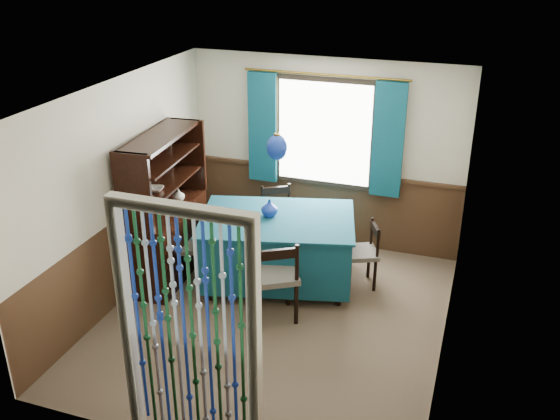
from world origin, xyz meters
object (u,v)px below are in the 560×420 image
at_px(chair_near, 275,277).
at_px(vase_table, 269,209).
at_px(chair_far, 278,219).
at_px(bowl_shelf, 156,189).
at_px(vase_sideboard, 179,194).
at_px(chair_left, 189,246).
at_px(chair_right, 363,253).
at_px(sideboard, 167,229).
at_px(pendant_lamp, 277,147).
at_px(dining_table, 277,246).

distance_m(chair_near, vase_table, 0.93).
bearing_deg(chair_far, bowl_shelf, 19.36).
xyz_separation_m(vase_table, vase_sideboard, (-1.16, -0.03, 0.03)).
relative_size(chair_left, chair_right, 1.01).
height_order(vase_table, bowl_shelf, bowl_shelf).
bearing_deg(chair_right, vase_sideboard, 72.69).
xyz_separation_m(vase_table, bowl_shelf, (-1.16, -0.54, 0.31)).
bearing_deg(sideboard, chair_right, 8.60).
relative_size(chair_far, vase_table, 4.77).
xyz_separation_m(chair_left, sideboard, (-0.29, -0.00, 0.19)).
bearing_deg(vase_sideboard, chair_left, -46.05).
bearing_deg(chair_right, chair_near, 119.02).
relative_size(chair_far, pendant_lamp, 0.96).
distance_m(chair_left, bowl_shelf, 0.90).
bearing_deg(vase_table, chair_far, 101.21).
bearing_deg(chair_near, bowl_shelf, 140.56).
xyz_separation_m(chair_near, chair_right, (0.74, 1.01, -0.08)).
relative_size(chair_far, chair_left, 1.10).
distance_m(chair_near, chair_left, 1.36).
relative_size(sideboard, vase_sideboard, 10.80).
bearing_deg(sideboard, chair_left, -4.01).
relative_size(chair_near, chair_far, 1.09).
bearing_deg(chair_near, sideboard, 131.14).
xyz_separation_m(dining_table, sideboard, (-1.32, -0.24, 0.13)).
height_order(chair_left, sideboard, sideboard).
relative_size(pendant_lamp, bowl_shelf, 4.71).
xyz_separation_m(sideboard, pendant_lamp, (1.32, 0.24, 1.10)).
height_order(dining_table, chair_far, chair_far).
relative_size(chair_near, pendant_lamp, 1.04).
bearing_deg(chair_right, dining_table, 81.28).
relative_size(dining_table, vase_table, 10.85).
bearing_deg(dining_table, pendant_lamp, -97.27).
xyz_separation_m(chair_right, vase_table, (-1.08, -0.25, 0.52)).
relative_size(chair_right, vase_table, 4.33).
bearing_deg(chair_far, vase_sideboard, 4.85).
relative_size(bowl_shelf, vase_sideboard, 1.18).
xyz_separation_m(pendant_lamp, vase_sideboard, (-1.26, -0.01, -0.74)).
xyz_separation_m(dining_table, chair_right, (0.97, 0.27, -0.06)).
height_order(sideboard, bowl_shelf, sideboard).
xyz_separation_m(pendant_lamp, bowl_shelf, (-1.26, -0.52, -0.47)).
xyz_separation_m(chair_far, vase_sideboard, (-1.01, -0.77, 0.51)).
bearing_deg(vase_table, dining_table, -12.49).
relative_size(dining_table, chair_left, 2.49).
bearing_deg(vase_sideboard, pendant_lamp, 0.33).
height_order(vase_table, vase_sideboard, vase_sideboard).
bearing_deg(bowl_shelf, chair_near, -8.02).
relative_size(chair_near, chair_left, 1.19).
xyz_separation_m(dining_table, vase_sideboard, (-1.26, -0.01, 0.49)).
relative_size(chair_near, sideboard, 0.54).
distance_m(dining_table, bowl_shelf, 1.57).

